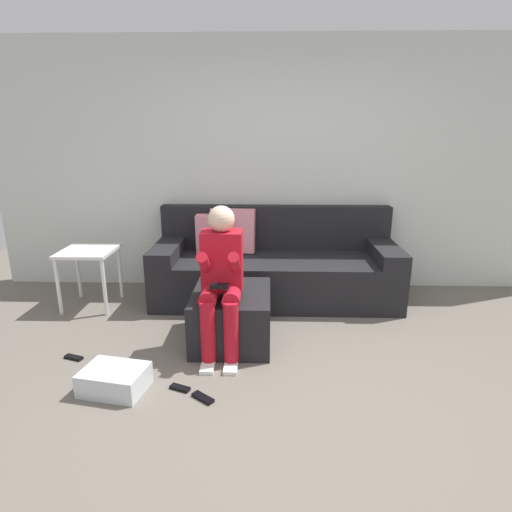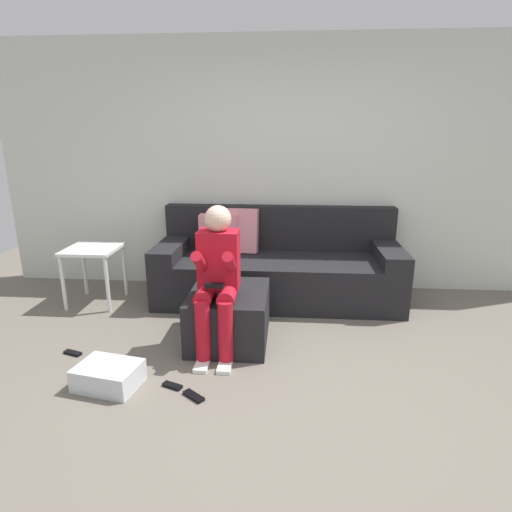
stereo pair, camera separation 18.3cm
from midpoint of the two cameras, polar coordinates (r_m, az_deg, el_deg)
ground_plane at (r=2.90m, az=6.00°, el=-19.27°), size 8.29×8.29×0.00m
wall_back at (r=4.67m, az=5.84°, el=11.72°), size 6.38×0.10×2.64m
couch_sectional at (r=4.43m, az=3.85°, el=-1.60°), size 2.46×0.90×0.93m
ottoman at (r=3.56m, az=-2.14°, el=-8.05°), size 0.63×0.75×0.43m
person_seated at (r=3.24m, az=-3.62°, el=-2.47°), size 0.31×0.57×1.16m
storage_bin at (r=3.16m, az=-17.63°, el=-15.10°), size 0.47×0.38×0.16m
side_table at (r=4.50m, az=-20.00°, el=-0.11°), size 0.50×0.50×0.58m
remote_near_ottoman at (r=2.96m, az=-6.55°, el=-18.24°), size 0.16×0.15×0.02m
remote_by_storage_bin at (r=3.08m, az=-9.46°, el=-16.86°), size 0.15×0.10×0.02m
remote_under_side_table at (r=3.68m, az=-22.12°, el=-12.01°), size 0.16×0.09×0.02m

